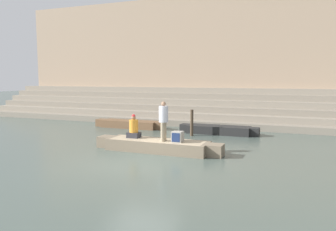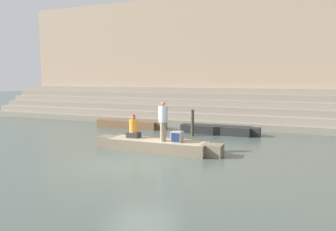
{
  "view_description": "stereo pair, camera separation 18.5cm",
  "coord_description": "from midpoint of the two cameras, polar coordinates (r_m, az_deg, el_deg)",
  "views": [
    {
      "loc": [
        5.17,
        -10.45,
        3.03
      ],
      "look_at": [
        -0.24,
        3.06,
        1.38
      ],
      "focal_mm": 35.0,
      "sensor_mm": 36.0,
      "label": 1
    },
    {
      "loc": [
        5.34,
        -10.38,
        3.03
      ],
      "look_at": [
        -0.24,
        3.06,
        1.38
      ],
      "focal_mm": 35.0,
      "sensor_mm": 36.0,
      "label": 2
    }
  ],
  "objects": [
    {
      "name": "moored_boat_shore",
      "position": [
        20.35,
        -6.94,
        -1.46
      ],
      "size": [
        4.63,
        1.07,
        0.45
      ],
      "rotation": [
        0.0,
        0.0,
        -0.05
      ],
      "color": "brown",
      "rests_on": "ground"
    },
    {
      "name": "rowboat_main",
      "position": [
        13.73,
        -2.26,
        -5.19
      ],
      "size": [
        5.55,
        1.36,
        0.48
      ],
      "rotation": [
        0.0,
        0.0,
        -0.02
      ],
      "color": "#756651",
      "rests_on": "ground"
    },
    {
      "name": "ghat_steps",
      "position": [
        22.69,
        8.33,
        0.89
      ],
      "size": [
        36.0,
        4.46,
        2.35
      ],
      "color": "gray",
      "rests_on": "ground"
    },
    {
      "name": "back_wall",
      "position": [
        24.78,
        9.69,
        9.83
      ],
      "size": [
        34.2,
        1.28,
        9.1
      ],
      "color": "tan",
      "rests_on": "ground"
    },
    {
      "name": "person_rowing",
      "position": [
        14.23,
        -6.36,
        -2.28
      ],
      "size": [
        0.53,
        0.42,
        1.02
      ],
      "rotation": [
        0.0,
        0.0,
        -0.23
      ],
      "color": "#28282D",
      "rests_on": "rowboat_main"
    },
    {
      "name": "mooring_post",
      "position": [
        17.36,
        3.86,
        -1.26
      ],
      "size": [
        0.17,
        0.17,
        1.39
      ],
      "primitive_type": "cylinder",
      "color": "#473828",
      "rests_on": "ground"
    },
    {
      "name": "moored_boat_distant",
      "position": [
        18.16,
        8.51,
        -2.44
      ],
      "size": [
        4.36,
        1.07,
        0.45
      ],
      "rotation": [
        0.0,
        0.0,
        -0.08
      ],
      "color": "black",
      "rests_on": "ground"
    },
    {
      "name": "tv_set",
      "position": [
        13.2,
        1.27,
        -3.71
      ],
      "size": [
        0.42,
        0.42,
        0.44
      ],
      "rotation": [
        0.0,
        0.0,
        -0.01
      ],
      "color": "#9E998E",
      "rests_on": "rowboat_main"
    },
    {
      "name": "ground_plane",
      "position": [
        12.05,
        -4.85,
        -8.1
      ],
      "size": [
        120.0,
        120.0,
        0.0
      ],
      "primitive_type": "plane",
      "color": "#47544C"
    },
    {
      "name": "person_standing",
      "position": [
        13.31,
        -1.18,
        -0.54
      ],
      "size": [
        0.38,
        0.38,
        1.62
      ],
      "rotation": [
        0.0,
        0.0,
        -0.0
      ],
      "color": "gray",
      "rests_on": "rowboat_main"
    }
  ]
}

